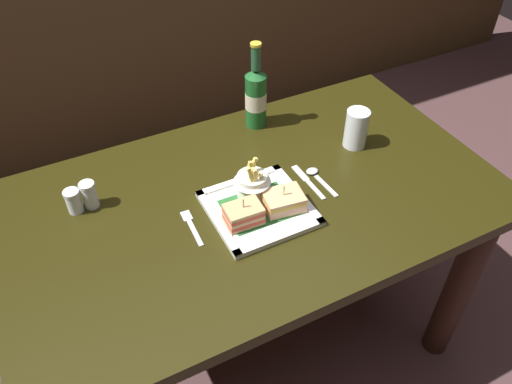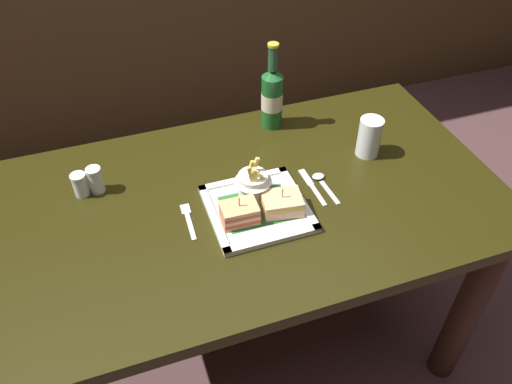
# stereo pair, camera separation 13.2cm
# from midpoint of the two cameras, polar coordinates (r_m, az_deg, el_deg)

# --- Properties ---
(ground_plane) EXTENTS (6.00, 6.00, 0.00)m
(ground_plane) POSITION_cam_midpoint_polar(r_m,az_deg,el_deg) (1.95, 1.92, -16.64)
(ground_plane) COLOR #4E3333
(dining_table) EXTENTS (1.34, 0.77, 0.74)m
(dining_table) POSITION_cam_midpoint_polar(r_m,az_deg,el_deg) (1.47, 2.44, -4.75)
(dining_table) COLOR black
(dining_table) RESTS_ON ground_plane
(square_plate) EXTENTS (0.25, 0.25, 0.02)m
(square_plate) POSITION_cam_midpoint_polar(r_m,az_deg,el_deg) (1.32, 3.00, -2.02)
(square_plate) COLOR white
(square_plate) RESTS_ON dining_table
(sandwich_half_left) EXTENTS (0.09, 0.07, 0.08)m
(sandwich_half_left) POSITION_cam_midpoint_polar(r_m,az_deg,el_deg) (1.27, 1.11, -2.51)
(sandwich_half_left) COLOR tan
(sandwich_half_left) RESTS_ON square_plate
(sandwich_half_right) EXTENTS (0.11, 0.09, 0.07)m
(sandwich_half_right) POSITION_cam_midpoint_polar(r_m,az_deg,el_deg) (1.30, 5.80, -1.43)
(sandwich_half_right) COLOR #D4C07C
(sandwich_half_right) RESTS_ON square_plate
(fries_cup) EXTENTS (0.10, 0.10, 0.12)m
(fries_cup) POSITION_cam_midpoint_polar(r_m,az_deg,el_deg) (1.32, 2.53, 1.05)
(fries_cup) COLOR white
(fries_cup) RESTS_ON square_plate
(beer_bottle) EXTENTS (0.07, 0.07, 0.27)m
(beer_bottle) POSITION_cam_midpoint_polar(r_m,az_deg,el_deg) (1.57, 4.25, 10.53)
(beer_bottle) COLOR #1B5C24
(beer_bottle) RESTS_ON dining_table
(water_glass) EXTENTS (0.07, 0.07, 0.12)m
(water_glass) POSITION_cam_midpoint_polar(r_m,az_deg,el_deg) (1.52, 14.97, 5.59)
(water_glass) COLOR silver
(water_glass) RESTS_ON dining_table
(fork) EXTENTS (0.03, 0.13, 0.00)m
(fork) POSITION_cam_midpoint_polar(r_m,az_deg,el_deg) (1.30, -4.72, -3.16)
(fork) COLOR silver
(fork) RESTS_ON dining_table
(knife) EXTENTS (0.02, 0.16, 0.00)m
(knife) POSITION_cam_midpoint_polar(r_m,az_deg,el_deg) (1.41, 8.89, 0.63)
(knife) COLOR silver
(knife) RESTS_ON dining_table
(spoon) EXTENTS (0.04, 0.13, 0.01)m
(spoon) POSITION_cam_midpoint_polar(r_m,az_deg,el_deg) (1.42, 9.96, 1.16)
(spoon) COLOR silver
(spoon) RESTS_ON dining_table
(salt_shaker) EXTENTS (0.04, 0.04, 0.07)m
(salt_shaker) POSITION_cam_midpoint_polar(r_m,az_deg,el_deg) (1.41, -16.55, 0.55)
(salt_shaker) COLOR silver
(salt_shaker) RESTS_ON dining_table
(pepper_shaker) EXTENTS (0.04, 0.04, 0.08)m
(pepper_shaker) POSITION_cam_midpoint_polar(r_m,az_deg,el_deg) (1.40, -14.94, 1.06)
(pepper_shaker) COLOR silver
(pepper_shaker) RESTS_ON dining_table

